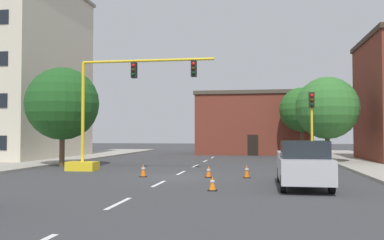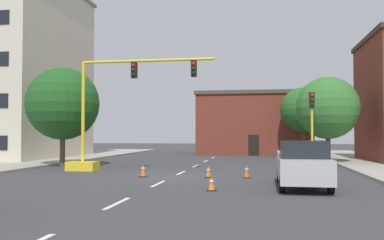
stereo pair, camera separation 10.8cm
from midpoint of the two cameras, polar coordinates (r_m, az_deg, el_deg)
name	(u,v)px [view 1 (the left image)]	position (r m, az deg, el deg)	size (l,w,h in m)	color
ground_plane	(172,177)	(22.35, -2.82, -7.73)	(160.00, 160.00, 0.00)	#38383A
sidewalk_left	(26,163)	(34.67, -21.57, -5.42)	(6.00, 56.00, 0.14)	#9E998E
lane_stripe_seg_1	(119,203)	(14.21, -10.10, -11.02)	(0.16, 2.40, 0.01)	silver
lane_stripe_seg_2	(159,184)	(19.44, -4.68, -8.58)	(0.16, 2.40, 0.01)	silver
lane_stripe_seg_3	(181,173)	(24.79, -1.61, -7.15)	(0.16, 2.40, 0.01)	silver
lane_stripe_seg_4	(195,166)	(30.19, 0.35, -6.21)	(0.16, 2.40, 0.01)	silver
lane_stripe_seg_5	(205,161)	(35.63, 1.71, -5.56)	(0.16, 2.40, 0.01)	silver
lane_stripe_seg_6	(213,157)	(41.08, 2.72, -5.08)	(0.16, 2.40, 0.01)	silver
building_tall_left	(2,71)	(43.77, -24.34, 6.02)	(12.70, 14.18, 16.35)	beige
building_brick_center	(253,124)	(49.13, 8.23, -0.47)	(12.73, 8.60, 6.96)	brown
traffic_signal_gantry	(101,134)	(26.66, -12.36, -1.91)	(9.15, 1.20, 6.83)	yellow
traffic_light_pole_right	(312,113)	(26.56, 15.77, 0.88)	(0.32, 0.47, 4.80)	yellow
tree_right_mid	(327,108)	(33.87, 17.71, 1.55)	(4.77, 4.77, 6.66)	#4C3823
tree_right_far	(302,110)	(43.38, 14.57, 1.34)	(4.45, 4.45, 6.93)	brown
tree_left_near	(62,104)	(30.97, -17.20, 2.11)	(5.09, 5.09, 6.95)	brown
pickup_truck_silver	(303,164)	(18.58, 14.59, -5.83)	(2.06, 5.42, 1.99)	#BCBCC1
traffic_cone_roadside_a	(143,170)	(22.60, -6.75, -6.78)	(0.36, 0.36, 0.70)	black
traffic_cone_roadside_b	(209,172)	(22.15, 2.13, -6.98)	(0.36, 0.36, 0.63)	black
traffic_cone_roadside_c	(247,171)	(22.12, 7.29, -6.88)	(0.36, 0.36, 0.70)	black
traffic_cone_roadside_d	(212,183)	(17.02, 2.60, -8.57)	(0.36, 0.36, 0.59)	black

